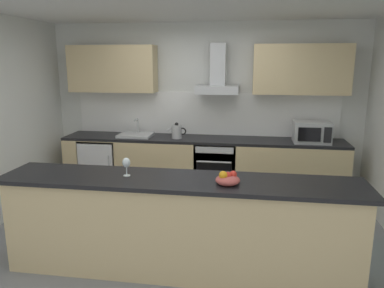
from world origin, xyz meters
TOP-DOWN VIEW (x-y plane):
  - ground at (0.00, 0.00)m, footprint 5.76×4.72m
  - ceiling at (0.00, 0.00)m, footprint 5.76×4.72m
  - wall_back at (0.00, 1.92)m, footprint 5.76×0.12m
  - backsplash_tile at (0.00, 1.85)m, footprint 4.05×0.02m
  - counter_back at (0.00, 1.54)m, footprint 4.19×0.60m
  - counter_island at (0.06, -0.59)m, footprint 3.42×0.64m
  - upper_cabinets at (0.00, 1.69)m, footprint 4.13×0.32m
  - oven at (0.22, 1.51)m, footprint 0.60×0.62m
  - refrigerator at (-1.57, 1.51)m, footprint 0.58×0.60m
  - microwave at (1.57, 1.49)m, footprint 0.50×0.38m
  - sink at (-1.01, 1.52)m, footprint 0.50×0.40m
  - kettle at (-0.37, 1.48)m, footprint 0.29×0.15m
  - range_hood at (0.22, 1.64)m, footprint 0.62×0.45m
  - wine_glass at (-0.45, -0.57)m, footprint 0.08×0.08m
  - fruit_bowl at (0.51, -0.66)m, footprint 0.22×0.22m

SIDE VIEW (x-z plane):
  - ground at x=0.00m, z-range -0.02..0.00m
  - refrigerator at x=-1.57m, z-range 0.00..0.85m
  - counter_back at x=0.00m, z-range 0.00..0.90m
  - oven at x=0.22m, z-range 0.06..0.86m
  - counter_island at x=0.06m, z-range 0.01..0.96m
  - sink at x=-1.01m, z-range 0.80..1.06m
  - fruit_bowl at x=0.51m, z-range 0.93..1.07m
  - kettle at x=-0.37m, z-range 0.89..1.13m
  - microwave at x=1.57m, z-range 0.90..1.20m
  - wine_glass at x=-0.45m, z-range 0.99..1.17m
  - backsplash_tile at x=0.00m, z-range 0.90..1.56m
  - wall_back at x=0.00m, z-range 0.00..2.60m
  - range_hood at x=0.22m, z-range 1.43..2.15m
  - upper_cabinets at x=0.00m, z-range 1.56..2.26m
  - ceiling at x=0.00m, z-range 2.60..2.62m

